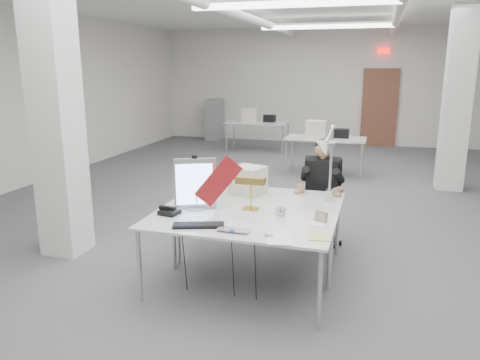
# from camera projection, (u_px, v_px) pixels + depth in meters

# --- Properties ---
(room_shell) EXTENTS (10.04, 14.04, 3.24)m
(room_shell) POSITION_uv_depth(u_px,v_px,m) (294.00, 101.00, 6.62)
(room_shell) COLOR #4C4C4E
(room_shell) RESTS_ON ground
(desk_main) EXTENTS (1.80, 0.90, 0.02)m
(desk_main) POSITION_uv_depth(u_px,v_px,m) (237.00, 223.00, 4.41)
(desk_main) COLOR silver
(desk_main) RESTS_ON room_shell
(desk_second) EXTENTS (1.80, 0.90, 0.02)m
(desk_second) POSITION_uv_depth(u_px,v_px,m) (260.00, 198.00, 5.25)
(desk_second) COLOR silver
(desk_second) RESTS_ON room_shell
(bg_desk_a) EXTENTS (1.60, 0.80, 0.02)m
(bg_desk_a) POSITION_uv_depth(u_px,v_px,m) (326.00, 138.00, 9.47)
(bg_desk_a) COLOR silver
(bg_desk_a) RESTS_ON room_shell
(bg_desk_b) EXTENTS (1.60, 0.80, 0.02)m
(bg_desk_b) POSITION_uv_depth(u_px,v_px,m) (257.00, 122.00, 12.08)
(bg_desk_b) COLOR silver
(bg_desk_b) RESTS_ON room_shell
(filing_cabinet) EXTENTS (0.45, 0.55, 1.20)m
(filing_cabinet) POSITION_uv_depth(u_px,v_px,m) (214.00, 120.00, 13.93)
(filing_cabinet) COLOR gray
(filing_cabinet) RESTS_ON room_shell
(office_chair) EXTENTS (0.55, 0.55, 1.11)m
(office_chair) POSITION_uv_depth(u_px,v_px,m) (322.00, 201.00, 5.79)
(office_chair) COLOR black
(office_chair) RESTS_ON room_shell
(seated_person) EXTENTS (0.53, 0.66, 0.99)m
(seated_person) POSITION_uv_depth(u_px,v_px,m) (322.00, 175.00, 5.66)
(seated_person) COLOR black
(seated_person) RESTS_ON office_chair
(monitor) EXTENTS (0.41, 0.22, 0.53)m
(monitor) POSITION_uv_depth(u_px,v_px,m) (195.00, 184.00, 4.76)
(monitor) COLOR #ADAEB2
(monitor) RESTS_ON desk_main
(pennant) EXTENTS (0.46, 0.19, 0.53)m
(pennant) POSITION_uv_depth(u_px,v_px,m) (218.00, 181.00, 4.64)
(pennant) COLOR maroon
(pennant) RESTS_ON monitor
(keyboard) EXTENTS (0.50, 0.30, 0.02)m
(keyboard) POSITION_uv_depth(u_px,v_px,m) (199.00, 225.00, 4.29)
(keyboard) COLOR black
(keyboard) RESTS_ON desk_main
(laptop) EXTENTS (0.30, 0.20, 0.02)m
(laptop) POSITION_uv_depth(u_px,v_px,m) (232.00, 232.00, 4.12)
(laptop) COLOR #B9BABE
(laptop) RESTS_ON desk_main
(mouse) EXTENTS (0.10, 0.08, 0.03)m
(mouse) POSITION_uv_depth(u_px,v_px,m) (268.00, 234.00, 4.05)
(mouse) COLOR #B4B5B9
(mouse) RESTS_ON desk_main
(bankers_lamp) EXTENTS (0.34, 0.14, 0.38)m
(bankers_lamp) POSITION_uv_depth(u_px,v_px,m) (251.00, 192.00, 4.75)
(bankers_lamp) COLOR #B88C39
(bankers_lamp) RESTS_ON desk_main
(desk_phone) EXTENTS (0.21, 0.19, 0.04)m
(desk_phone) POSITION_uv_depth(u_px,v_px,m) (169.00, 212.00, 4.63)
(desk_phone) COLOR black
(desk_phone) RESTS_ON desk_main
(picture_frame_left) EXTENTS (0.13, 0.05, 0.10)m
(picture_frame_left) POSITION_uv_depth(u_px,v_px,m) (187.00, 202.00, 4.88)
(picture_frame_left) COLOR #A58447
(picture_frame_left) RESTS_ON desk_main
(picture_frame_right) EXTENTS (0.13, 0.09, 0.10)m
(picture_frame_right) POSITION_uv_depth(u_px,v_px,m) (321.00, 217.00, 4.40)
(picture_frame_right) COLOR #A68447
(picture_frame_right) RESTS_ON desk_main
(desk_clock) EXTENTS (0.11, 0.05, 0.11)m
(desk_clock) POSITION_uv_depth(u_px,v_px,m) (281.00, 211.00, 4.58)
(desk_clock) COLOR #A9A9AE
(desk_clock) RESTS_ON desk_main
(paper_stack_a) EXTENTS (0.27, 0.33, 0.01)m
(paper_stack_a) POSITION_uv_depth(u_px,v_px,m) (280.00, 239.00, 3.98)
(paper_stack_a) COLOR white
(paper_stack_a) RESTS_ON desk_main
(paper_stack_b) EXTENTS (0.23, 0.29, 0.01)m
(paper_stack_b) POSITION_uv_depth(u_px,v_px,m) (320.00, 235.00, 4.06)
(paper_stack_b) COLOR #DBD783
(paper_stack_b) RESTS_ON desk_main
(paper_stack_c) EXTENTS (0.18, 0.13, 0.01)m
(paper_stack_c) POSITION_uv_depth(u_px,v_px,m) (317.00, 224.00, 4.35)
(paper_stack_c) COLOR white
(paper_stack_c) RESTS_ON desk_main
(beige_monitor) EXTENTS (0.42, 0.41, 0.32)m
(beige_monitor) POSITION_uv_depth(u_px,v_px,m) (248.00, 180.00, 5.34)
(beige_monitor) COLOR beige
(beige_monitor) RESTS_ON desk_second
(architect_lamp) EXTENTS (0.48, 0.77, 0.93)m
(architect_lamp) POSITION_uv_depth(u_px,v_px,m) (329.00, 163.00, 4.77)
(architect_lamp) COLOR silver
(architect_lamp) RESTS_ON desk_second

